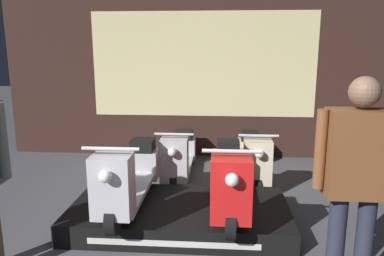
{
  "coord_description": "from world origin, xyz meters",
  "views": [
    {
      "loc": [
        0.28,
        -2.11,
        1.84
      ],
      "look_at": [
        -0.05,
        2.28,
        0.88
      ],
      "focal_mm": 35.0,
      "sensor_mm": 36.0,
      "label": 1
    }
  ],
  "objects_px": {
    "scooter_display_left": "(130,176)",
    "scooter_backrow_1": "(253,157)",
    "person_right_browsing": "(357,170)",
    "scooter_display_right": "(229,179)",
    "scooter_backrow_0": "(180,156)"
  },
  "relations": [
    {
      "from": "scooter_display_left",
      "to": "scooter_backrow_0",
      "type": "height_order",
      "value": "scooter_display_left"
    },
    {
      "from": "scooter_display_right",
      "to": "scooter_backrow_0",
      "type": "height_order",
      "value": "scooter_display_right"
    },
    {
      "from": "scooter_display_left",
      "to": "person_right_browsing",
      "type": "bearing_deg",
      "value": -27.46
    },
    {
      "from": "scooter_backrow_1",
      "to": "scooter_display_left",
      "type": "bearing_deg",
      "value": -132.26
    },
    {
      "from": "scooter_display_left",
      "to": "scooter_backrow_1",
      "type": "xyz_separation_m",
      "value": [
        1.39,
        1.53,
        -0.23
      ]
    },
    {
      "from": "scooter_display_right",
      "to": "scooter_backrow_1",
      "type": "xyz_separation_m",
      "value": [
        0.38,
        1.53,
        -0.23
      ]
    },
    {
      "from": "person_right_browsing",
      "to": "scooter_display_right",
      "type": "bearing_deg",
      "value": 131.75
    },
    {
      "from": "scooter_display_left",
      "to": "scooter_display_right",
      "type": "distance_m",
      "value": 1.02
    },
    {
      "from": "scooter_display_left",
      "to": "scooter_display_right",
      "type": "height_order",
      "value": "same"
    },
    {
      "from": "scooter_display_right",
      "to": "scooter_backrow_1",
      "type": "distance_m",
      "value": 1.59
    },
    {
      "from": "scooter_display_left",
      "to": "scooter_backrow_1",
      "type": "relative_size",
      "value": 1.0
    },
    {
      "from": "scooter_backrow_0",
      "to": "scooter_backrow_1",
      "type": "distance_m",
      "value": 1.04
    },
    {
      "from": "scooter_backrow_1",
      "to": "scooter_backrow_0",
      "type": "bearing_deg",
      "value": 180.0
    },
    {
      "from": "person_right_browsing",
      "to": "scooter_backrow_1",
      "type": "bearing_deg",
      "value": 101.31
    },
    {
      "from": "scooter_backrow_1",
      "to": "person_right_browsing",
      "type": "bearing_deg",
      "value": -78.69
    }
  ]
}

